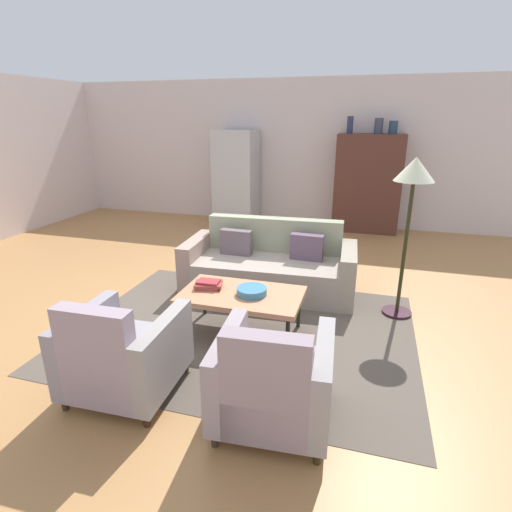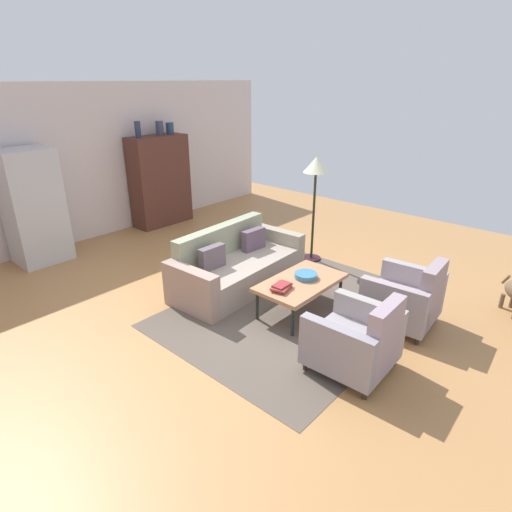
# 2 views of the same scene
# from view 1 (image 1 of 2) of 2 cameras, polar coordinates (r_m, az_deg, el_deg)

# --- Properties ---
(ground_plane) EXTENTS (11.24, 11.24, 0.00)m
(ground_plane) POSITION_cam_1_polar(r_m,az_deg,el_deg) (4.74, -6.18, -7.04)
(ground_plane) COLOR #AF7C48
(wall_back) EXTENTS (9.37, 0.12, 2.80)m
(wall_back) POSITION_cam_1_polar(r_m,az_deg,el_deg) (8.32, 4.74, 14.46)
(wall_back) COLOR silver
(wall_back) RESTS_ON ground
(area_rug) EXTENTS (3.40, 2.60, 0.01)m
(area_rug) POSITION_cam_1_polar(r_m,az_deg,el_deg) (4.21, -1.79, -10.51)
(area_rug) COLOR brown
(area_rug) RESTS_ON ground
(couch) EXTENTS (2.14, 1.01, 0.86)m
(couch) POSITION_cam_1_polar(r_m,az_deg,el_deg) (5.07, 2.06, -1.56)
(couch) COLOR gray
(couch) RESTS_ON ground
(coffee_table) EXTENTS (1.20, 0.70, 0.45)m
(coffee_table) POSITION_cam_1_polar(r_m,az_deg,el_deg) (3.98, -2.08, -5.80)
(coffee_table) COLOR black
(coffee_table) RESTS_ON ground
(armchair_left) EXTENTS (0.83, 0.83, 0.88)m
(armchair_left) POSITION_cam_1_polar(r_m,az_deg,el_deg) (3.34, -18.72, -13.47)
(armchair_left) COLOR #372114
(armchair_left) RESTS_ON ground
(armchair_right) EXTENTS (0.86, 0.86, 0.88)m
(armchair_right) POSITION_cam_1_polar(r_m,az_deg,el_deg) (2.90, 2.34, -17.84)
(armchair_right) COLOR #2E2923
(armchair_right) RESTS_ON ground
(fruit_bowl) EXTENTS (0.30, 0.30, 0.07)m
(fruit_bowl) POSITION_cam_1_polar(r_m,az_deg,el_deg) (3.92, -0.61, -5.02)
(fruit_bowl) COLOR teal
(fruit_bowl) RESTS_ON coffee_table
(book_stack) EXTENTS (0.31, 0.25, 0.08)m
(book_stack) POSITION_cam_1_polar(r_m,az_deg,el_deg) (4.09, -6.79, -4.03)
(book_stack) COLOR brown
(book_stack) RESTS_ON coffee_table
(cabinet) EXTENTS (1.20, 0.51, 1.80)m
(cabinet) POSITION_cam_1_polar(r_m,az_deg,el_deg) (7.87, 15.64, 9.88)
(cabinet) COLOR #4F2A21
(cabinet) RESTS_ON ground
(vase_tall) EXTENTS (0.11, 0.11, 0.30)m
(vase_tall) POSITION_cam_1_polar(r_m,az_deg,el_deg) (7.79, 13.29, 17.76)
(vase_tall) COLOR #292F4E
(vase_tall) RESTS_ON cabinet
(vase_round) EXTENTS (0.15, 0.15, 0.27)m
(vase_round) POSITION_cam_1_polar(r_m,az_deg,el_deg) (7.78, 17.12, 17.33)
(vase_round) COLOR #383A51
(vase_round) RESTS_ON cabinet
(vase_small) EXTENTS (0.15, 0.15, 0.23)m
(vase_small) POSITION_cam_1_polar(r_m,az_deg,el_deg) (7.78, 19.02, 16.98)
(vase_small) COLOR navy
(vase_small) RESTS_ON cabinet
(refrigerator) EXTENTS (0.80, 0.73, 1.85)m
(refrigerator) POSITION_cam_1_polar(r_m,az_deg,el_deg) (8.20, -2.85, 11.09)
(refrigerator) COLOR #B7BABF
(refrigerator) RESTS_ON ground
(floor_lamp) EXTENTS (0.40, 0.40, 1.72)m
(floor_lamp) POSITION_cam_1_polar(r_m,az_deg,el_deg) (4.37, 21.53, 9.43)
(floor_lamp) COLOR #30141F
(floor_lamp) RESTS_ON ground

